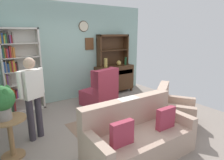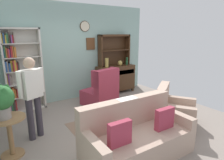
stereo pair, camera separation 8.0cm
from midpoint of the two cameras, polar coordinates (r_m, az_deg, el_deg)
ground_plane at (r=4.38m, az=0.88°, el=-13.00°), size 5.40×4.60×0.02m
wall_back at (r=5.82m, az=-10.94°, el=8.12°), size 5.00×0.09×2.80m
area_rug at (r=4.27m, az=5.49°, el=-13.64°), size 2.26×1.74×0.01m
bookshelf at (r=5.30m, az=-25.41°, el=2.74°), size 0.90×0.30×2.10m
sideboard at (r=6.36m, az=1.44°, el=0.66°), size 1.30×0.45×0.92m
sideboard_hutch at (r=6.29m, az=0.92°, el=10.21°), size 1.10×0.26×1.00m
vase_tall at (r=5.97m, az=-1.19°, el=5.20°), size 0.11×0.11×0.28m
vase_round at (r=6.28m, az=2.79°, el=5.10°), size 0.15×0.15×0.17m
bottle_wine at (r=6.41m, az=4.81°, el=5.67°), size 0.07×0.07×0.26m
couch_floral at (r=3.29m, az=7.95°, el=-16.60°), size 1.81×0.87×0.90m
armchair_floral at (r=4.44m, az=18.52°, el=-9.13°), size 1.06×1.07×0.88m
wingback_chair at (r=5.27m, az=-2.70°, el=-3.62°), size 0.95×0.96×1.05m
plant_stand at (r=3.56m, az=-27.70°, el=-13.74°), size 0.52×0.52×0.68m
potted_plant_large at (r=3.35m, az=-29.68°, el=-5.09°), size 0.38×0.38×0.53m
person_reading at (r=3.78m, az=-22.26°, el=-3.54°), size 0.51×0.32×1.56m
coffee_table at (r=4.01m, az=1.61°, el=-9.94°), size 0.80×0.50×0.42m
book_stack at (r=4.00m, az=1.08°, el=-8.27°), size 0.21×0.15×0.08m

